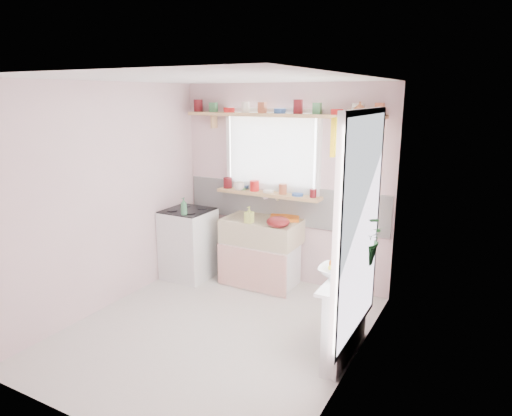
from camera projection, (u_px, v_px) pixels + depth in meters
The scene contains 19 objects.
room at pixel (310, 191), 4.79m from camera, with size 3.20×3.20×3.20m.
sink_unit at pixel (261, 251), 5.76m from camera, with size 0.95×0.65×1.11m.
cooker at pixel (189, 243), 5.98m from camera, with size 0.58×0.58×0.93m.
radiator_ledge at pixel (346, 315), 4.17m from camera, with size 0.22×0.95×0.78m.
windowsill at pixel (268, 194), 5.75m from camera, with size 1.40×0.22×0.04m, color tan.
pine_shelf at pixel (280, 115), 5.43m from camera, with size 2.52×0.24×0.04m, color tan.
shelf_crockery at pixel (280, 109), 5.41m from camera, with size 2.47×0.11×0.12m.
sill_crockery at pixel (267, 188), 5.74m from camera, with size 1.35×0.11×0.12m.
dish_tray at pixel (285, 218), 5.67m from camera, with size 0.36×0.27×0.04m, color orange.
colander at pixel (278, 222), 5.33m from camera, with size 0.28×0.28×0.13m, color maroon.
jade_plant at pixel (365, 238), 4.34m from camera, with size 0.47×0.40×0.52m, color #286529.
fruit_bowl at pixel (338, 272), 4.09m from camera, with size 0.34×0.34×0.08m, color white.
herb_pot at pixel (338, 264), 4.09m from camera, with size 0.11×0.08×0.21m, color #2B5D25.
soap_bottle_sink at pixel (249, 215), 5.50m from camera, with size 0.09×0.09×0.20m, color #C7D75F.
sill_cup at pixel (239, 186), 5.86m from camera, with size 0.14×0.14×0.11m, color silver.
sill_bowl at pixel (243, 187), 5.97m from camera, with size 0.18×0.18×0.06m, color #2E5297.
shelf_vase at pixel (360, 108), 4.90m from camera, with size 0.14×0.14×0.15m, color #AF5F36.
cooker_bottle at pixel (184, 206), 5.61m from camera, with size 0.08×0.08×0.22m, color #3A744D.
fruit at pixel (339, 265), 4.07m from camera, with size 0.20×0.14×0.10m.
Camera 1 is at (2.39, -3.54, 2.36)m, focal length 32.00 mm.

